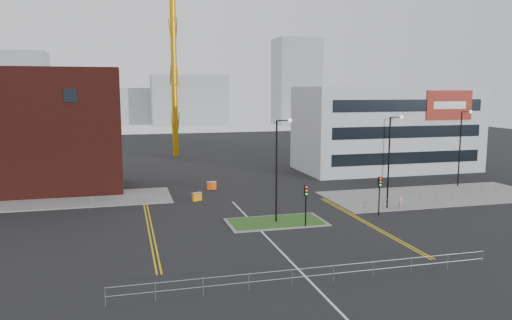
# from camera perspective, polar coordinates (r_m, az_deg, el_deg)

# --- Properties ---
(ground) EXTENTS (200.00, 200.00, 0.00)m
(ground) POSITION_cam_1_polar(r_m,az_deg,el_deg) (36.46, 3.03, -10.57)
(ground) COLOR black
(ground) RESTS_ON ground
(pavement_left) EXTENTS (28.00, 8.00, 0.12)m
(pavement_left) POSITION_cam_1_polar(r_m,az_deg,el_deg) (56.84, -24.03, -4.39)
(pavement_left) COLOR slate
(pavement_left) RESTS_ON ground
(pavement_right) EXTENTS (24.00, 10.00, 0.12)m
(pavement_right) POSITION_cam_1_polar(r_m,az_deg,el_deg) (58.29, 19.66, -3.86)
(pavement_right) COLOR slate
(pavement_right) RESTS_ON ground
(island_kerb) EXTENTS (8.60, 4.60, 0.08)m
(island_kerb) POSITION_cam_1_polar(r_m,az_deg,el_deg) (44.33, 2.32, -7.11)
(island_kerb) COLOR slate
(island_kerb) RESTS_ON ground
(grass_island) EXTENTS (8.00, 4.00, 0.12)m
(grass_island) POSITION_cam_1_polar(r_m,az_deg,el_deg) (44.32, 2.32, -7.08)
(grass_island) COLOR #1F4717
(grass_island) RESTS_ON ground
(brick_building) EXTENTS (24.20, 10.07, 14.24)m
(brick_building) POSITION_cam_1_polar(r_m,az_deg,el_deg) (62.27, -26.23, 2.84)
(brick_building) COLOR #4B1712
(brick_building) RESTS_ON ground
(office_block) EXTENTS (25.00, 12.20, 12.00)m
(office_block) POSITION_cam_1_polar(r_m,az_deg,el_deg) (74.70, 14.63, 3.50)
(office_block) COLOR silver
(office_block) RESTS_ON ground
(tower_crane) EXTENTS (51.23, 15.55, 38.45)m
(tower_crane) POSITION_cam_1_polar(r_m,az_deg,el_deg) (91.77, -6.02, 17.39)
(tower_crane) COLOR #CA8A0B
(tower_crane) RESTS_ON ground
(streetlamp_island) EXTENTS (1.46, 0.36, 9.18)m
(streetlamp_island) POSITION_cam_1_polar(r_m,az_deg,el_deg) (43.29, 2.64, -0.21)
(streetlamp_island) COLOR black
(streetlamp_island) RESTS_ON ground
(streetlamp_right_near) EXTENTS (1.46, 0.36, 9.18)m
(streetlamp_right_near) POSITION_cam_1_polar(r_m,az_deg,el_deg) (49.95, 15.18, 0.63)
(streetlamp_right_near) COLOR black
(streetlamp_right_near) RESTS_ON ground
(streetlamp_right_far) EXTENTS (1.46, 0.36, 9.18)m
(streetlamp_right_far) POSITION_cam_1_polar(r_m,az_deg,el_deg) (64.33, 22.45, 1.92)
(streetlamp_right_far) COLOR black
(streetlamp_right_far) RESTS_ON ground
(traffic_light_island) EXTENTS (0.28, 0.33, 3.65)m
(traffic_light_island) POSITION_cam_1_polar(r_m,az_deg,el_deg) (42.50, 5.73, -4.30)
(traffic_light_island) COLOR black
(traffic_light_island) RESTS_ON ground
(traffic_light_right) EXTENTS (0.28, 0.33, 3.65)m
(traffic_light_right) POSITION_cam_1_polar(r_m,az_deg,el_deg) (47.59, 13.94, -3.16)
(traffic_light_right) COLOR black
(traffic_light_right) RESTS_ON ground
(railing_front) EXTENTS (24.05, 0.05, 1.10)m
(railing_front) POSITION_cam_1_polar(r_m,az_deg,el_deg) (30.88, 6.55, -12.60)
(railing_front) COLOR gray
(railing_front) RESTS_ON ground
(railing_left) EXTENTS (6.05, 0.05, 1.10)m
(railing_left) POSITION_cam_1_polar(r_m,az_deg,el_deg) (52.01, -14.92, -4.29)
(railing_left) COLOR gray
(railing_left) RESTS_ON ground
(railing_right) EXTENTS (19.05, 5.05, 1.10)m
(railing_right) POSITION_cam_1_polar(r_m,az_deg,el_deg) (55.30, 19.88, -3.74)
(railing_right) COLOR gray
(railing_right) RESTS_ON ground
(centre_line) EXTENTS (0.15, 30.00, 0.01)m
(centre_line) POSITION_cam_1_polar(r_m,az_deg,el_deg) (38.27, 2.10, -9.64)
(centre_line) COLOR silver
(centre_line) RESTS_ON ground
(yellow_left_a) EXTENTS (0.12, 24.00, 0.01)m
(yellow_left_a) POSITION_cam_1_polar(r_m,az_deg,el_deg) (44.44, -12.27, -7.30)
(yellow_left_a) COLOR gold
(yellow_left_a) RESTS_ON ground
(yellow_left_b) EXTENTS (0.12, 24.00, 0.01)m
(yellow_left_b) POSITION_cam_1_polar(r_m,az_deg,el_deg) (44.46, -11.88, -7.28)
(yellow_left_b) COLOR gold
(yellow_left_b) RESTS_ON ground
(yellow_right_a) EXTENTS (0.12, 20.00, 0.01)m
(yellow_right_a) POSITION_cam_1_polar(r_m,az_deg,el_deg) (45.31, 12.25, -7.00)
(yellow_right_a) COLOR gold
(yellow_right_a) RESTS_ON ground
(yellow_right_b) EXTENTS (0.12, 20.00, 0.01)m
(yellow_right_b) POSITION_cam_1_polar(r_m,az_deg,el_deg) (45.44, 12.59, -6.96)
(yellow_right_b) COLOR gold
(yellow_right_b) RESTS_ON ground
(skyline_a) EXTENTS (18.00, 12.00, 22.00)m
(skyline_a) POSITION_cam_1_polar(r_m,az_deg,el_deg) (155.64, -25.93, 7.07)
(skyline_a) COLOR gray
(skyline_a) RESTS_ON ground
(skyline_b) EXTENTS (24.00, 12.00, 16.00)m
(skyline_b) POSITION_cam_1_polar(r_m,az_deg,el_deg) (164.20, -7.67, 6.77)
(skyline_b) COLOR gray
(skyline_b) RESTS_ON ground
(skyline_c) EXTENTS (14.00, 12.00, 28.00)m
(skyline_c) POSITION_cam_1_polar(r_m,az_deg,el_deg) (167.40, 4.63, 8.89)
(skyline_c) COLOR gray
(skyline_c) RESTS_ON ground
(skyline_d) EXTENTS (30.00, 12.00, 12.00)m
(skyline_d) POSITION_cam_1_polar(r_m,az_deg,el_deg) (172.96, -14.04, 6.00)
(skyline_d) COLOR gray
(skyline_d) RESTS_ON ground
(pedestrian) EXTENTS (0.71, 0.65, 1.62)m
(pedestrian) POSITION_cam_1_polar(r_m,az_deg,el_deg) (50.59, 16.22, -4.61)
(pedestrian) COLOR pink
(pedestrian) RESTS_ON ground
(barrier_left) EXTENTS (1.13, 0.60, 0.91)m
(barrier_left) POSITION_cam_1_polar(r_m,az_deg,el_deg) (58.74, -5.11, -2.89)
(barrier_left) COLOR orange
(barrier_left) RESTS_ON ground
(barrier_mid) EXTENTS (1.10, 0.75, 0.88)m
(barrier_mid) POSITION_cam_1_polar(r_m,az_deg,el_deg) (52.96, -6.77, -4.15)
(barrier_mid) COLOR orange
(barrier_mid) RESTS_ON ground
(barrier_right) EXTENTS (1.13, 0.46, 0.93)m
(barrier_right) POSITION_cam_1_polar(r_m,az_deg,el_deg) (58.74, -5.11, -2.88)
(barrier_right) COLOR #C43C0A
(barrier_right) RESTS_ON ground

